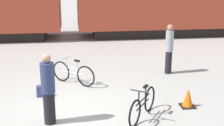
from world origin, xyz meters
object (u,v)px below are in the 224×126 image
bicycle_silver (73,73)px  person_in_grey (169,49)px  backpack (41,91)px  person_in_navy (48,89)px  bicycle_black (143,105)px  traffic_cone (188,98)px

bicycle_silver → person_in_grey: 3.65m
bicycle_silver → backpack: bicycle_silver is taller
person_in_navy → person_in_grey: size_ratio=0.98×
person_in_grey → backpack: bearing=-143.6°
person_in_grey → person_in_navy: bearing=-124.1°
bicycle_silver → bicycle_black: (1.76, -2.84, -0.01)m
person_in_navy → traffic_cone: size_ratio=3.29×
person_in_navy → person_in_grey: 5.43m
bicycle_black → person_in_navy: size_ratio=0.80×
backpack → traffic_cone: size_ratio=0.62×
person_in_grey → bicycle_black: bearing=-100.8°
bicycle_silver → person_in_grey: person_in_grey is taller
bicycle_black → person_in_grey: size_ratio=0.78×
bicycle_silver → traffic_cone: bicycle_silver is taller
person_in_navy → backpack: bearing=-158.1°
person_in_grey → traffic_cone: 3.09m
bicycle_black → traffic_cone: 1.54m
bicycle_silver → person_in_navy: bearing=-102.4°
bicycle_black → backpack: (-2.74, 1.85, -0.20)m
traffic_cone → bicycle_silver: bearing=144.3°
person_in_grey → backpack: 4.89m
bicycle_black → person_in_navy: person_in_navy is taller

